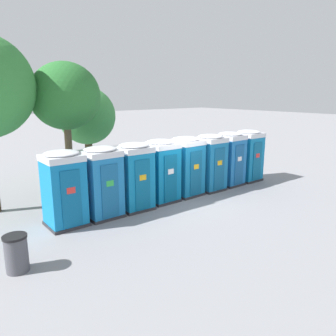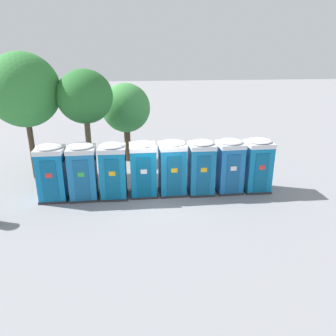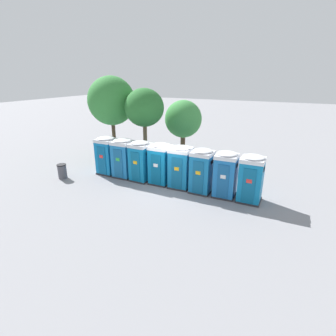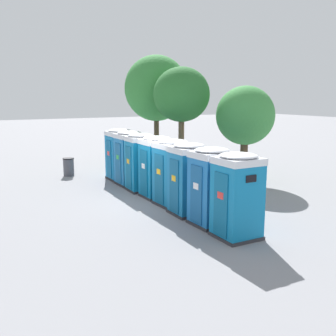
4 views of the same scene
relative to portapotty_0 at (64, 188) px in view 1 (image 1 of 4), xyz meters
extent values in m
plane|color=gray|center=(4.70, -0.29, -1.28)|extent=(120.00, 120.00, 0.00)
cube|color=#2D2D33|center=(0.00, 0.01, -1.23)|extent=(1.22, 1.20, 0.10)
cube|color=#0F75B7|center=(0.00, 0.01, -0.13)|extent=(1.16, 1.14, 2.10)
cube|color=#0C5B8E|center=(0.00, -0.58, -0.21)|extent=(0.64, 0.03, 1.85)
cube|color=red|center=(0.00, -0.60, 0.07)|extent=(0.28, 0.01, 0.20)
cube|color=black|center=(0.59, 0.01, 0.60)|extent=(0.03, 0.36, 0.20)
cube|color=silver|center=(0.00, 0.01, 1.02)|extent=(1.20, 1.18, 0.20)
ellipsoid|color=silver|center=(0.00, 0.01, 1.17)|extent=(1.14, 1.12, 0.18)
cube|color=#2D2D33|center=(1.34, -0.04, -1.23)|extent=(1.24, 1.21, 0.10)
cube|color=#1B75BA|center=(1.34, -0.04, -0.13)|extent=(1.19, 1.15, 2.10)
cube|color=#155B91|center=(1.35, -0.62, -0.21)|extent=(0.64, 0.04, 1.85)
cube|color=green|center=(1.35, -0.64, 0.07)|extent=(0.28, 0.01, 0.20)
cube|color=black|center=(1.94, -0.03, 0.60)|extent=(0.03, 0.36, 0.20)
cube|color=silver|center=(1.34, -0.04, 1.02)|extent=(1.22, 1.19, 0.20)
ellipsoid|color=silver|center=(1.34, -0.04, 1.17)|extent=(1.16, 1.13, 0.18)
cube|color=#2D2D33|center=(2.68, -0.07, -1.23)|extent=(1.23, 1.24, 0.10)
cube|color=#0E78B2|center=(2.68, -0.07, -0.13)|extent=(1.17, 1.18, 2.10)
cube|color=#0B5D8A|center=(2.66, -0.66, -0.21)|extent=(0.62, 0.05, 1.85)
cube|color=yellow|center=(2.66, -0.68, 0.07)|extent=(0.28, 0.02, 0.20)
cube|color=black|center=(3.26, -0.09, 0.60)|extent=(0.04, 0.36, 0.20)
cube|color=silver|center=(2.68, -0.07, 1.02)|extent=(1.21, 1.22, 0.20)
ellipsoid|color=silver|center=(2.68, -0.07, 1.17)|extent=(1.15, 1.16, 0.18)
cube|color=#2D2D33|center=(4.03, 0.01, -1.23)|extent=(1.21, 1.21, 0.10)
cube|color=#0A6FA8|center=(4.03, 0.01, -0.13)|extent=(1.15, 1.15, 2.10)
cube|color=#075683|center=(4.03, -0.57, -0.21)|extent=(0.63, 0.04, 1.85)
cube|color=white|center=(4.03, -0.59, 0.07)|extent=(0.28, 0.01, 0.20)
cube|color=black|center=(4.61, 0.02, 0.60)|extent=(0.03, 0.36, 0.20)
cube|color=silver|center=(4.03, 0.01, 1.02)|extent=(1.19, 1.18, 0.20)
ellipsoid|color=silver|center=(4.03, 0.01, 1.17)|extent=(1.13, 1.13, 0.18)
cube|color=#2D2D33|center=(5.37, 0.00, -1.23)|extent=(1.26, 1.23, 0.10)
cube|color=#1170A9|center=(5.37, 0.00, -0.13)|extent=(1.20, 1.17, 2.10)
cube|color=#0D5784|center=(5.39, -0.58, -0.21)|extent=(0.64, 0.05, 1.85)
cube|color=yellow|center=(5.39, -0.60, 0.07)|extent=(0.28, 0.02, 0.20)
cube|color=black|center=(5.97, 0.02, 0.60)|extent=(0.03, 0.36, 0.20)
cube|color=silver|center=(5.37, 0.00, 1.02)|extent=(1.23, 1.21, 0.20)
ellipsoid|color=silver|center=(5.37, 0.00, 1.17)|extent=(1.17, 1.15, 0.18)
cube|color=#2D2D33|center=(6.71, -0.09, -1.23)|extent=(1.19, 1.22, 0.10)
cube|color=#146FAB|center=(6.71, -0.09, -0.13)|extent=(1.13, 1.16, 2.10)
cube|color=#105785|center=(6.70, -0.67, -0.21)|extent=(0.61, 0.04, 1.85)
cube|color=yellow|center=(6.70, -0.69, 0.07)|extent=(0.28, 0.01, 0.20)
cube|color=black|center=(7.28, -0.10, 0.60)|extent=(0.03, 0.36, 0.20)
cube|color=silver|center=(6.71, -0.09, 1.02)|extent=(1.17, 1.20, 0.20)
ellipsoid|color=silver|center=(6.71, -0.09, 1.17)|extent=(1.11, 1.14, 0.18)
cube|color=#2D2D33|center=(8.06, -0.07, -1.23)|extent=(1.21, 1.23, 0.10)
cube|color=#1C6DB9|center=(8.06, -0.07, -0.13)|extent=(1.15, 1.17, 2.10)
cube|color=#155590|center=(8.07, -0.65, -0.21)|extent=(0.61, 0.05, 1.85)
cube|color=white|center=(8.07, -0.67, 0.07)|extent=(0.28, 0.02, 0.20)
cube|color=black|center=(8.63, -0.05, 0.60)|extent=(0.03, 0.36, 0.20)
cube|color=silver|center=(8.06, -0.07, 1.02)|extent=(1.18, 1.21, 0.20)
ellipsoid|color=silver|center=(8.06, -0.07, 1.17)|extent=(1.12, 1.15, 0.18)
cube|color=#2D2D33|center=(9.40, -0.09, -1.23)|extent=(1.21, 1.20, 0.10)
cube|color=#1076B0|center=(9.40, -0.09, -0.13)|extent=(1.15, 1.14, 2.10)
cube|color=#0C5C89|center=(9.40, -0.67, -0.21)|extent=(0.63, 0.03, 1.85)
cube|color=red|center=(9.40, -0.69, 0.07)|extent=(0.28, 0.01, 0.20)
cube|color=black|center=(9.99, -0.09, 0.60)|extent=(0.03, 0.36, 0.20)
cube|color=silver|center=(9.40, -0.09, 1.02)|extent=(1.19, 1.18, 0.20)
ellipsoid|color=silver|center=(9.40, -0.09, 1.17)|extent=(1.13, 1.12, 0.18)
cylinder|color=brown|center=(1.35, 2.76, 0.45)|extent=(0.29, 0.29, 3.47)
ellipsoid|color=#286B2D|center=(1.35, 2.76, 2.92)|extent=(2.76, 2.76, 2.67)
cylinder|color=#4C3826|center=(3.33, 5.14, -0.06)|extent=(0.37, 0.37, 2.43)
ellipsoid|color=#3D8C42|center=(3.33, 5.14, 1.93)|extent=(2.79, 2.79, 2.82)
cylinder|color=#4C4C54|center=(-2.07, -2.05, -0.84)|extent=(0.55, 0.55, 0.89)
cylinder|color=black|center=(-2.07, -2.05, -0.36)|extent=(0.58, 0.58, 0.06)
camera|label=1|loc=(-3.76, -10.14, 3.06)|focal=35.00mm
camera|label=2|loc=(3.51, -14.04, 5.09)|focal=35.00mm
camera|label=3|loc=(11.08, -13.31, 5.05)|focal=28.00mm
camera|label=4|loc=(18.16, -7.16, 2.84)|focal=42.00mm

